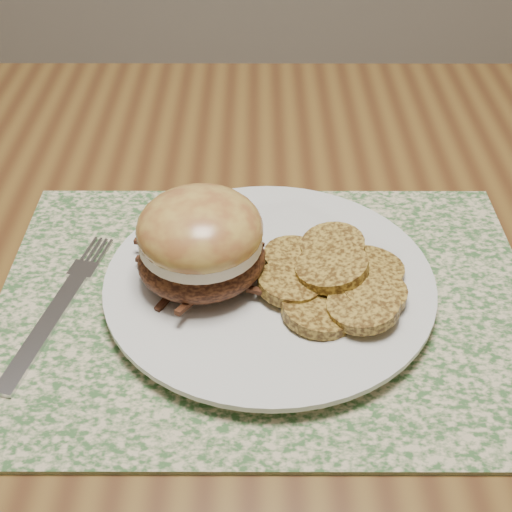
{
  "coord_description": "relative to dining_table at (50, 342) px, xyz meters",
  "views": [
    {
      "loc": [
        0.2,
        -0.47,
        1.16
      ],
      "look_at": [
        0.2,
        -0.02,
        0.79
      ],
      "focal_mm": 50.0,
      "sensor_mm": 36.0,
      "label": 1
    }
  ],
  "objects": [
    {
      "name": "dining_table",
      "position": [
        0.0,
        0.0,
        0.0
      ],
      "size": [
        1.5,
        0.9,
        0.75
      ],
      "color": "brown",
      "rests_on": "ground"
    },
    {
      "name": "placemat",
      "position": [
        0.2,
        -0.03,
        0.08
      ],
      "size": [
        0.45,
        0.33,
        0.0
      ],
      "primitive_type": "cube",
      "color": "#385F31",
      "rests_on": "dining_table"
    },
    {
      "name": "dinner_plate",
      "position": [
        0.21,
        -0.02,
        0.09
      ],
      "size": [
        0.26,
        0.26,
        0.02
      ],
      "primitive_type": "cylinder",
      "color": "silver",
      "rests_on": "placemat"
    },
    {
      "name": "pork_sandwich",
      "position": [
        0.15,
        -0.02,
        0.14
      ],
      "size": [
        0.13,
        0.13,
        0.08
      ],
      "rotation": [
        0.0,
        0.0,
        0.38
      ],
      "color": "black",
      "rests_on": "dinner_plate"
    },
    {
      "name": "roasted_potatoes",
      "position": [
        0.26,
        -0.03,
        0.11
      ],
      "size": [
        0.14,
        0.14,
        0.03
      ],
      "color": "olive",
      "rests_on": "dinner_plate"
    },
    {
      "name": "fork",
      "position": [
        0.03,
        -0.04,
        0.09
      ],
      "size": [
        0.06,
        0.19,
        0.0
      ],
      "rotation": [
        0.0,
        0.0,
        -0.23
      ],
      "color": "#B9B9C0",
      "rests_on": "placemat"
    }
  ]
}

